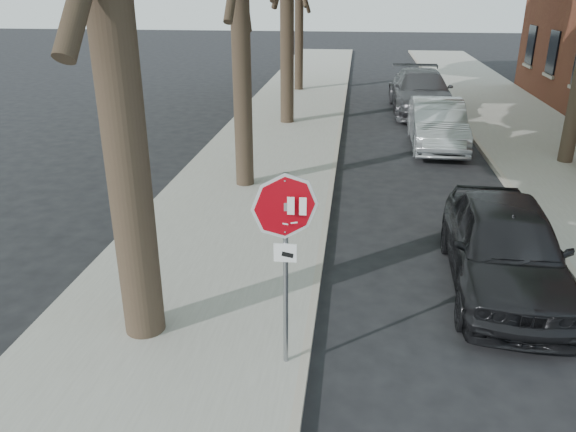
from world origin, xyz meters
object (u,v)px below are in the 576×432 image
(stop_sign, at_px, (285,235))
(car_b, at_px, (437,124))
(car_c, at_px, (421,92))
(car_a, at_px, (505,246))

(stop_sign, height_order, car_b, stop_sign)
(stop_sign, distance_m, car_c, 17.25)
(car_b, distance_m, car_c, 5.30)
(stop_sign, xyz_separation_m, car_b, (3.30, 11.60, -1.22))
(car_a, bearing_deg, car_b, 92.84)
(car_a, relative_size, car_c, 0.78)
(car_a, bearing_deg, car_c, 92.84)
(car_a, xyz_separation_m, car_b, (0.00, 8.98, -0.02))
(car_b, height_order, car_c, car_c)
(car_b, xyz_separation_m, car_c, (0.00, 5.30, 0.09))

